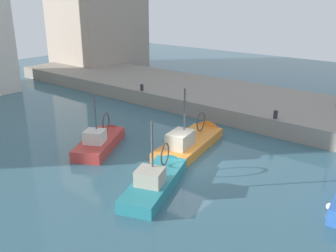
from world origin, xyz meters
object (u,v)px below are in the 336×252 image
fishing_boat_teal (158,184)px  mooring_bollard_mid (142,87)px  fishing_boat_orange (192,144)px  fishing_boat_red (102,145)px  mooring_bollard_south (276,114)px

fishing_boat_teal → mooring_bollard_mid: 14.67m
fishing_boat_orange → mooring_bollard_mid: (4.95, 8.84, 1.35)m
fishing_boat_teal → fishing_boat_red: size_ratio=1.11×
fishing_boat_teal → fishing_boat_red: (1.64, 5.99, -0.01)m
fishing_boat_teal → fishing_boat_red: 6.21m
fishing_boat_teal → fishing_boat_orange: fishing_boat_orange is taller
fishing_boat_red → fishing_boat_orange: bearing=-50.5°
fishing_boat_orange → mooring_bollard_south: fishing_boat_orange is taller
mooring_bollard_mid → fishing_boat_orange: bearing=-119.3°
fishing_boat_orange → mooring_bollard_south: size_ratio=12.65×
fishing_boat_teal → mooring_bollard_south: 10.38m
fishing_boat_red → fishing_boat_teal: bearing=-105.3°
fishing_boat_red → mooring_bollard_south: fishing_boat_red is taller
fishing_boat_teal → mooring_bollard_mid: fishing_boat_teal is taller
fishing_boat_teal → fishing_boat_red: bearing=74.7°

